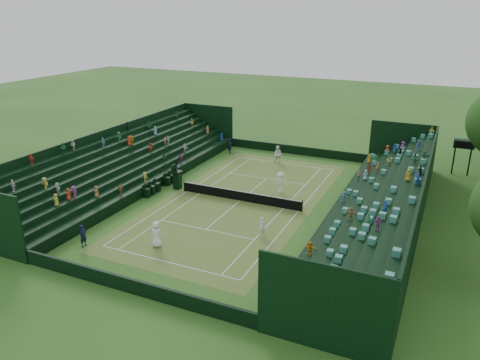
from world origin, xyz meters
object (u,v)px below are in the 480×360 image
Objects in this scene: player_near_east at (262,226)px; player_far_west at (278,155)px; tennis_net at (240,195)px; umpire_chair at (177,177)px; player_near_west at (157,234)px; player_far_east at (280,182)px.

player_far_west is at bearing -116.88° from player_near_east.
tennis_net is 6.77m from umpire_chair.
tennis_net is 7.07m from player_near_east.
player_far_east is (4.40, 13.84, 0.00)m from player_near_west.
tennis_net is 7.41× the size of player_near_east.
umpire_chair reaches higher than player_far_east.
tennis_net is at bearing -81.29° from player_far_west.
player_near_east is (11.08, -5.90, -0.33)m from umpire_chair.
umpire_chair is (-6.74, 0.33, 0.59)m from tennis_net.
umpire_chair is 1.32× the size of player_far_west.
tennis_net is at bearing -2.78° from umpire_chair.
player_near_west reaches higher than tennis_net.
player_far_east is (9.26, 3.24, -0.13)m from umpire_chair.
umpire_chair reaches higher than player_far_west.
player_far_west is 8.83m from player_far_east.
player_far_west is at bearing 62.41° from umpire_chair.
player_near_west is at bearing -6.16° from player_near_east.
umpire_chair is at bearing 177.22° from tennis_net.
player_far_east reaches higher than player_near_west.
player_far_east is (2.52, 3.57, 0.46)m from tennis_net.
player_far_west is at bearing 94.00° from player_far_east.
umpire_chair is at bearing -73.98° from player_near_west.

